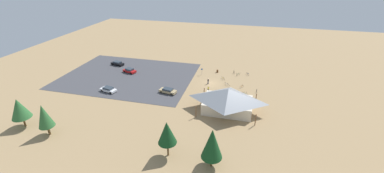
% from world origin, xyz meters
% --- Properties ---
extents(ground, '(160.00, 160.00, 0.00)m').
position_xyz_m(ground, '(0.00, 0.00, 0.00)').
color(ground, '#9E7F56').
rests_on(ground, ground).
extents(parking_lot_asphalt, '(39.78, 29.43, 0.05)m').
position_xyz_m(parking_lot_asphalt, '(25.77, 0.63, 0.03)').
color(parking_lot_asphalt, '#424247').
rests_on(parking_lot_asphalt, ground).
extents(bike_pavilion, '(13.38, 9.65, 5.69)m').
position_xyz_m(bike_pavilion, '(-6.43, 13.44, 3.14)').
color(bike_pavilion, beige).
rests_on(bike_pavilion, ground).
extents(trash_bin, '(0.60, 0.60, 0.90)m').
position_xyz_m(trash_bin, '(-0.81, -8.57, 0.45)').
color(trash_bin, brown).
rests_on(trash_bin, ground).
extents(lot_sign, '(0.56, 0.08, 2.20)m').
position_xyz_m(lot_sign, '(3.71, -5.50, 1.41)').
color(lot_sign, '#99999E').
rests_on(lot_sign, ground).
extents(pine_far_east, '(3.61, 3.61, 7.62)m').
position_xyz_m(pine_far_east, '(-5.79, 31.98, 4.80)').
color(pine_far_east, brown).
rests_on(pine_far_east, ground).
extents(pine_mideast, '(3.81, 3.81, 6.67)m').
position_xyz_m(pine_mideast, '(34.83, 30.30, 4.47)').
color(pine_mideast, brown).
rests_on(pine_mideast, ground).
extents(pine_east, '(3.01, 3.01, 6.96)m').
position_xyz_m(pine_east, '(27.66, 31.42, 4.49)').
color(pine_east, brown).
rests_on(pine_east, ground).
extents(pine_midwest, '(3.35, 3.35, 7.23)m').
position_xyz_m(pine_midwest, '(2.22, 31.31, 5.05)').
color(pine_midwest, brown).
rests_on(pine_midwest, ground).
extents(bicycle_teal_near_porch, '(1.64, 0.57, 0.83)m').
position_xyz_m(bicycle_teal_near_porch, '(-10.11, 4.55, 0.36)').
color(bicycle_teal_near_porch, black).
rests_on(bicycle_teal_near_porch, ground).
extents(bicycle_blue_edge_south, '(1.03, 1.32, 0.75)m').
position_xyz_m(bicycle_blue_edge_south, '(-10.36, -8.81, 0.35)').
color(bicycle_blue_edge_south, black).
rests_on(bicycle_blue_edge_south, ground).
extents(bicycle_green_back_row, '(1.15, 1.34, 0.90)m').
position_xyz_m(bicycle_green_back_row, '(-7.45, -7.70, 0.39)').
color(bicycle_green_back_row, black).
rests_on(bicycle_green_back_row, ground).
extents(bicycle_silver_lone_east, '(0.48, 1.74, 0.80)m').
position_xyz_m(bicycle_silver_lone_east, '(-13.22, 2.51, 0.37)').
color(bicycle_silver_lone_east, black).
rests_on(bicycle_silver_lone_east, ground).
extents(bicycle_white_yard_front, '(1.50, 1.09, 0.88)m').
position_xyz_m(bicycle_white_yard_front, '(-4.86, 0.24, 0.38)').
color(bicycle_white_yard_front, black).
rests_on(bicycle_white_yard_front, ground).
extents(bicycle_yellow_front_row, '(1.13, 1.43, 0.83)m').
position_xyz_m(bicycle_yellow_front_row, '(-3.27, -3.56, 0.39)').
color(bicycle_yellow_front_row, black).
rests_on(bicycle_yellow_front_row, ground).
extents(bicycle_black_trailside, '(0.49, 1.73, 0.85)m').
position_xyz_m(bicycle_black_trailside, '(-6.06, -8.98, 0.40)').
color(bicycle_black_trailside, black).
rests_on(bicycle_black_trailside, ground).
extents(bicycle_orange_edge_north, '(0.98, 1.48, 0.83)m').
position_xyz_m(bicycle_orange_edge_north, '(-9.03, 0.72, 0.36)').
color(bicycle_orange_edge_north, black).
rests_on(bicycle_orange_edge_north, ground).
extents(bicycle_purple_mid_cluster, '(1.46, 1.01, 0.81)m').
position_xyz_m(bicycle_purple_mid_cluster, '(-11.55, 6.43, 0.36)').
color(bicycle_purple_mid_cluster, black).
rests_on(bicycle_purple_mid_cluster, ground).
extents(car_black_far_end, '(4.89, 2.84, 1.33)m').
position_xyz_m(car_black_far_end, '(33.67, -6.56, 0.71)').
color(car_black_far_end, black).
rests_on(car_black_far_end, parking_lot_asphalt).
extents(car_white_second_row, '(4.85, 2.81, 1.27)m').
position_xyz_m(car_white_second_row, '(26.15, 11.73, 0.69)').
color(car_white_second_row, white).
rests_on(car_white_second_row, parking_lot_asphalt).
extents(car_red_inner_stall, '(4.63, 3.08, 1.38)m').
position_xyz_m(car_red_inner_stall, '(26.60, -1.67, 0.74)').
color(car_red_inner_stall, red).
rests_on(car_red_inner_stall, parking_lot_asphalt).
extents(car_tan_back_corner, '(4.92, 2.67, 1.31)m').
position_xyz_m(car_tan_back_corner, '(10.11, 8.60, 0.71)').
color(car_tan_back_corner, tan).
rests_on(car_tan_back_corner, parking_lot_asphalt).
extents(visitor_by_pavilion, '(0.36, 0.36, 1.68)m').
position_xyz_m(visitor_by_pavilion, '(-0.34, 5.32, 0.88)').
color(visitor_by_pavilion, '#2D3347').
rests_on(visitor_by_pavilion, ground).
extents(visitor_near_lot, '(0.36, 0.36, 1.71)m').
position_xyz_m(visitor_near_lot, '(0.59, 0.48, 0.90)').
color(visitor_near_lot, '#2D3347').
rests_on(visitor_near_lot, ground).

